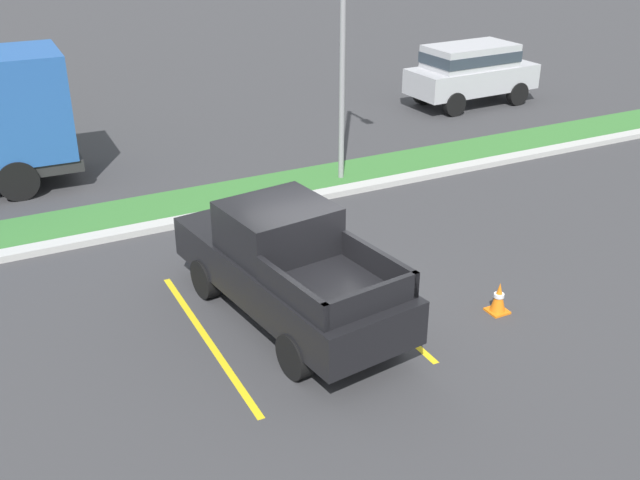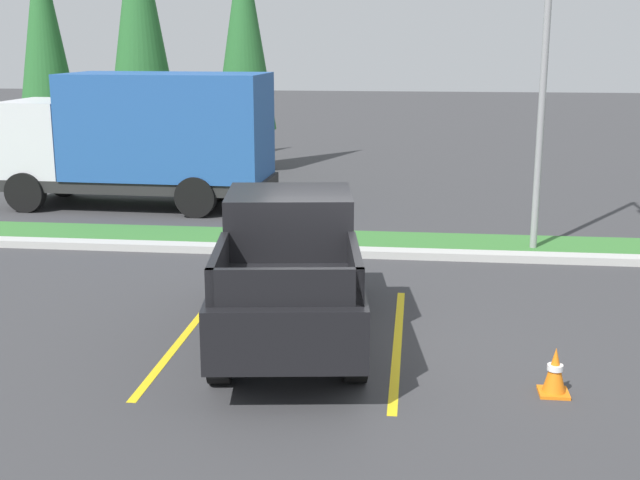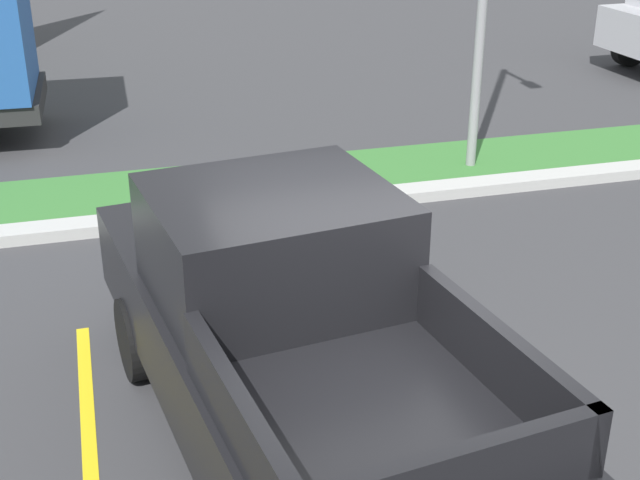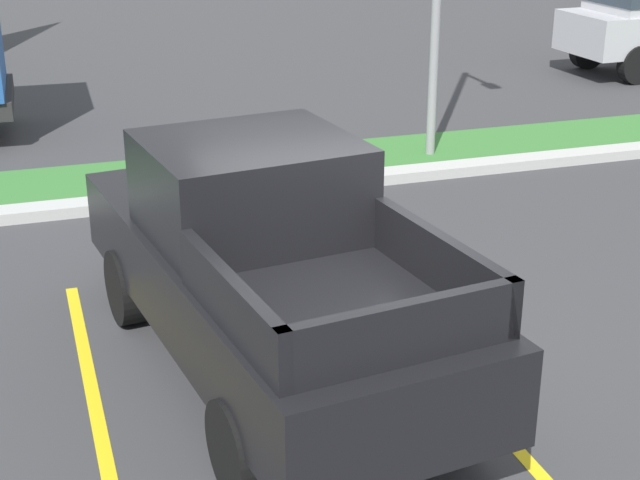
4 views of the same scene
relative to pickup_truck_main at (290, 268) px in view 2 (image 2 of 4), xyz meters
name	(u,v)px [view 2 (image 2 of 4)]	position (x,y,z in m)	size (l,w,h in m)	color
ground_plane	(343,345)	(0.79, -0.24, -1.04)	(120.00, 120.00, 0.00)	#38383A
parking_line_near	(186,334)	(-1.54, -0.05, -1.04)	(0.12, 4.80, 0.01)	yellow
parking_line_far	(397,342)	(1.56, -0.05, -1.04)	(0.12, 4.80, 0.01)	yellow
curb_strip	(366,253)	(0.79, 4.76, -0.97)	(56.00, 0.40, 0.15)	#B2B2AD
grass_median	(369,242)	(0.79, 5.86, -1.01)	(56.00, 1.80, 0.06)	#387533
pickup_truck_main	(290,268)	(0.00, 0.00, 0.00)	(2.57, 5.43, 2.10)	black
cargo_truck_distant	(143,135)	(-5.17, 9.19, 0.81)	(6.87, 2.66, 3.40)	black
street_light	(547,38)	(4.18, 5.52, 3.19)	(0.24, 1.49, 7.36)	gray
cypress_tree_leftmost	(44,30)	(-10.38, 15.22, 3.46)	(1.99, 1.99, 7.65)	brown
cypress_tree_left_inner	(139,10)	(-7.17, 15.29, 4.08)	(2.26, 2.26, 8.69)	brown
cypress_tree_center	(244,30)	(-3.83, 15.51, 3.47)	(1.99, 1.99, 7.66)	brown
traffic_cone	(555,372)	(3.49, -1.61, -0.75)	(0.36, 0.36, 0.60)	orange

